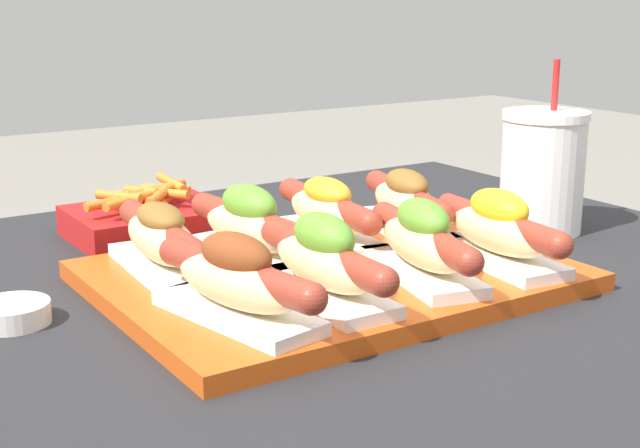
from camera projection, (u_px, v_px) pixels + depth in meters
name	position (u px, v px, depth m)	size (l,w,h in m)	color
serving_tray	(331.00, 276.00, 0.89)	(0.44, 0.34, 0.02)	#CC4C14
hot_dog_0	(237.00, 280.00, 0.74)	(0.09, 0.20, 0.07)	white
hot_dog_1	(324.00, 261.00, 0.79)	(0.06, 0.21, 0.08)	white
hot_dog_2	(422.00, 242.00, 0.85)	(0.09, 0.20, 0.08)	white
hot_dog_3	(498.00, 230.00, 0.89)	(0.08, 0.20, 0.08)	white
hot_dog_4	(161.00, 239.00, 0.86)	(0.07, 0.21, 0.07)	white
hot_dog_5	(250.00, 226.00, 0.90)	(0.08, 0.20, 0.08)	white
hot_dog_6	(327.00, 211.00, 0.97)	(0.07, 0.21, 0.07)	white
hot_dog_7	(406.00, 202.00, 1.01)	(0.10, 0.20, 0.07)	white
sauce_bowl	(12.00, 312.00, 0.78)	(0.07, 0.07, 0.02)	silver
drink_cup	(543.00, 171.00, 1.07)	(0.10, 0.10, 0.21)	white
fries_basket	(148.00, 218.00, 1.06)	(0.18, 0.14, 0.06)	#B21919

